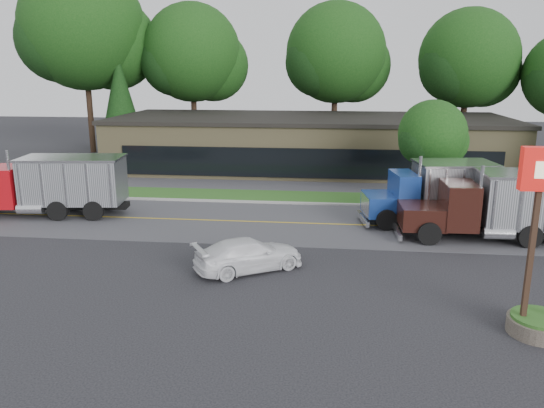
{
  "coord_description": "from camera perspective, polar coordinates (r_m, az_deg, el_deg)",
  "views": [
    {
      "loc": [
        3.83,
        -18.63,
        8.16
      ],
      "look_at": [
        1.04,
        6.06,
        1.8
      ],
      "focal_mm": 35.0,
      "sensor_mm": 36.0,
      "label": 1
    }
  ],
  "objects": [
    {
      "name": "ground",
      "position": [
        20.7,
        -4.81,
        -8.91
      ],
      "size": [
        140.0,
        140.0,
        0.0
      ],
      "primitive_type": "plane",
      "color": "#38383D",
      "rests_on": "ground"
    },
    {
      "name": "road",
      "position": [
        29.07,
        -1.39,
        -1.95
      ],
      "size": [
        60.0,
        8.0,
        0.02
      ],
      "primitive_type": "cube",
      "color": "#56565B",
      "rests_on": "ground"
    },
    {
      "name": "center_line",
      "position": [
        29.07,
        -1.39,
        -1.95
      ],
      "size": [
        60.0,
        0.12,
        0.01
      ],
      "primitive_type": "cube",
      "color": "gold",
      "rests_on": "ground"
    },
    {
      "name": "curb",
      "position": [
        33.09,
        -0.4,
        0.08
      ],
      "size": [
        60.0,
        0.3,
        0.12
      ],
      "primitive_type": "cube",
      "color": "#9E9E99",
      "rests_on": "ground"
    },
    {
      "name": "grass_verge",
      "position": [
        34.82,
        -0.05,
        0.81
      ],
      "size": [
        60.0,
        3.4,
        0.03
      ],
      "primitive_type": "cube",
      "color": "#2F6422",
      "rests_on": "ground"
    },
    {
      "name": "far_parking",
      "position": [
        39.67,
        0.77,
        2.49
      ],
      "size": [
        60.0,
        7.0,
        0.02
      ],
      "primitive_type": "cube",
      "color": "#56565B",
      "rests_on": "ground"
    },
    {
      "name": "strip_mall",
      "position": [
        45.09,
        4.08,
        6.47
      ],
      "size": [
        32.0,
        12.0,
        4.0
      ],
      "primitive_type": "cube",
      "color": "#8F8158",
      "rests_on": "ground"
    },
    {
      "name": "tree_far_a",
      "position": [
        56.11,
        -19.35,
        16.87
      ],
      "size": [
        12.49,
        11.76,
        17.82
      ],
      "color": "#382619",
      "rests_on": "ground"
    },
    {
      "name": "tree_far_b",
      "position": [
        54.51,
        -8.39,
        15.33
      ],
      "size": [
        10.13,
        9.53,
        14.45
      ],
      "color": "#382619",
      "rests_on": "ground"
    },
    {
      "name": "tree_far_c",
      "position": [
        52.76,
        7.05,
        15.35
      ],
      "size": [
        10.07,
        9.48,
        14.36
      ],
      "color": "#382619",
      "rests_on": "ground"
    },
    {
      "name": "tree_far_d",
      "position": [
        53.19,
        20.46,
        14.01
      ],
      "size": [
        9.5,
        8.94,
        13.55
      ],
      "color": "#382619",
      "rests_on": "ground"
    },
    {
      "name": "evergreen_left",
      "position": [
        52.6,
        -16.0,
        10.7
      ],
      "size": [
        4.24,
        4.24,
        9.65
      ],
      "color": "#382619",
      "rests_on": "ground"
    },
    {
      "name": "tree_verge",
      "position": [
        34.51,
        16.93,
        6.89
      ],
      "size": [
        4.46,
        4.19,
        6.36
      ],
      "color": "#382619",
      "rests_on": "ground"
    },
    {
      "name": "dump_truck_red",
      "position": [
        32.51,
        -22.71,
        1.97
      ],
      "size": [
        9.75,
        3.64,
        3.36
      ],
      "rotation": [
        0.0,
        0.0,
        3.26
      ],
      "color": "black",
      "rests_on": "ground"
    },
    {
      "name": "dump_truck_blue",
      "position": [
        29.65,
        17.17,
        1.32
      ],
      "size": [
        7.03,
        3.58,
        3.36
      ],
      "rotation": [
        0.0,
        0.0,
        3.29
      ],
      "color": "black",
      "rests_on": "ground"
    },
    {
      "name": "dump_truck_maroon",
      "position": [
        28.04,
        24.15,
        -0.01
      ],
      "size": [
        9.34,
        2.83,
        3.36
      ],
      "rotation": [
        0.0,
        0.0,
        3.16
      ],
      "color": "black",
      "rests_on": "ground"
    },
    {
      "name": "rally_car",
      "position": [
        22.12,
        -2.51,
        -5.46
      ],
      "size": [
        4.88,
        4.04,
        1.33
      ],
      "primitive_type": "imported",
      "rotation": [
        0.0,
        0.0,
        2.14
      ],
      "color": "white",
      "rests_on": "ground"
    }
  ]
}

